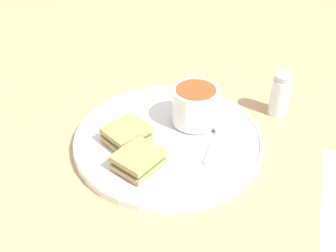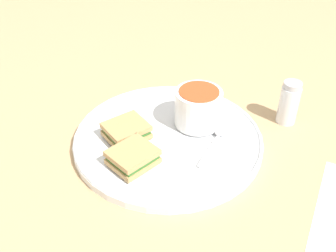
{
  "view_description": "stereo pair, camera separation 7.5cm",
  "coord_description": "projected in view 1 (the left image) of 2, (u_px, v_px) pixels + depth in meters",
  "views": [
    {
      "loc": [
        -0.15,
        0.58,
        0.49
      ],
      "look_at": [
        0.0,
        0.0,
        0.04
      ],
      "focal_mm": 42.0,
      "sensor_mm": 36.0,
      "label": 1
    },
    {
      "loc": [
        -0.22,
        0.55,
        0.49
      ],
      "look_at": [
        0.0,
        0.0,
        0.04
      ],
      "focal_mm": 42.0,
      "sensor_mm": 36.0,
      "label": 2
    }
  ],
  "objects": [
    {
      "name": "ground_plane",
      "position": [
        168.0,
        142.0,
        0.77
      ],
      "size": [
        2.4,
        2.4,
        0.0
      ],
      "primitive_type": "plane",
      "color": "tan"
    },
    {
      "name": "plate",
      "position": [
        168.0,
        138.0,
        0.77
      ],
      "size": [
        0.37,
        0.37,
        0.02
      ],
      "color": "white",
      "rests_on": "ground_plane"
    },
    {
      "name": "soup_bowl",
      "position": [
        195.0,
        105.0,
        0.77
      ],
      "size": [
        0.09,
        0.09,
        0.07
      ],
      "color": "white",
      "rests_on": "plate"
    },
    {
      "name": "spoon",
      "position": [
        218.0,
        130.0,
        0.77
      ],
      "size": [
        0.03,
        0.13,
        0.01
      ],
      "rotation": [
        0.0,
        0.0,
        4.63
      ],
      "color": "silver",
      "rests_on": "plate"
    },
    {
      "name": "sandwich_half_near",
      "position": [
        127.0,
        134.0,
        0.74
      ],
      "size": [
        0.1,
        0.1,
        0.03
      ],
      "rotation": [
        0.0,
        0.0,
        1.01
      ],
      "color": "tan",
      "rests_on": "plate"
    },
    {
      "name": "sandwich_half_far",
      "position": [
        139.0,
        160.0,
        0.68
      ],
      "size": [
        0.09,
        0.1,
        0.03
      ],
      "rotation": [
        0.0,
        0.0,
        1.15
      ],
      "color": "tan",
      "rests_on": "plate"
    },
    {
      "name": "salt_shaker",
      "position": [
        280.0,
        95.0,
        0.83
      ],
      "size": [
        0.04,
        0.04,
        0.09
      ],
      "color": "silver",
      "rests_on": "ground_plane"
    }
  ]
}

